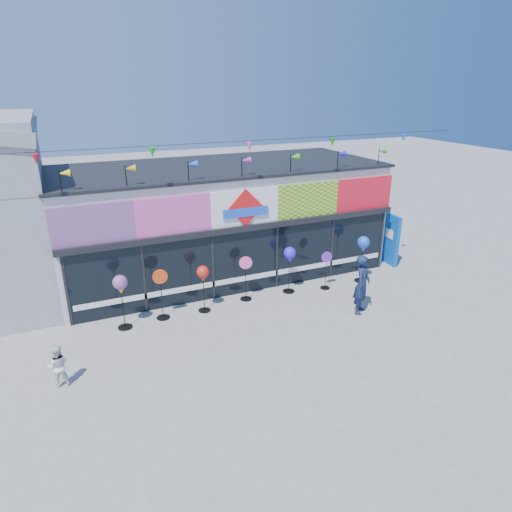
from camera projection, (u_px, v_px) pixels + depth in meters
ground at (291, 338)px, 13.30m from camera, size 80.00×80.00×0.00m
kite_shop at (220, 218)px, 17.64m from camera, size 16.00×5.70×5.31m
blue_sign at (390, 239)px, 18.44m from camera, size 0.24×1.04×2.06m
spinner_0 at (121, 286)px, 13.36m from camera, size 0.44×0.44×1.73m
spinner_1 at (161, 293)px, 14.11m from camera, size 0.47×0.42×1.66m
spinner_2 at (203, 275)px, 14.43m from camera, size 0.40×0.40×1.58m
spinner_3 at (246, 277)px, 15.37m from camera, size 0.43×0.40×1.57m
spinner_4 at (290, 256)px, 15.76m from camera, size 0.43×0.43×1.69m
spinner_5 at (326, 269)px, 16.25m from camera, size 0.39×0.36×1.41m
spinner_6 at (363, 245)px, 16.61m from camera, size 0.45×0.45×1.76m
adult_man at (362, 284)px, 14.46m from camera, size 0.85×0.82×1.95m
child at (58, 366)px, 11.06m from camera, size 0.56×0.37×1.09m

